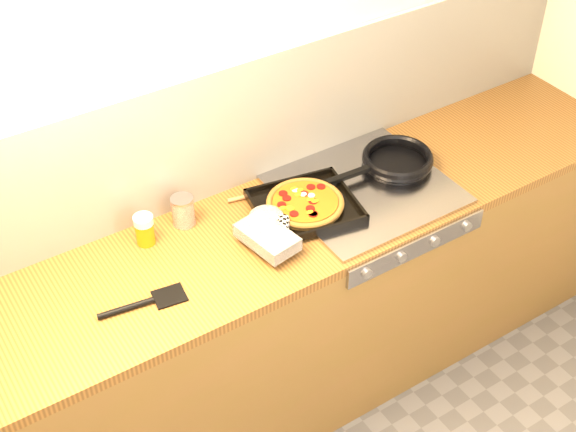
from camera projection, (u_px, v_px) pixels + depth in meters
room_shell at (216, 135)px, 2.80m from camera, size 3.20×3.20×3.20m
counter_run at (263, 322)px, 3.06m from camera, size 3.20×0.62×0.90m
stovetop at (365, 189)px, 2.96m from camera, size 0.60×0.56×0.02m
pizza_on_tray at (294, 212)px, 2.80m from camera, size 0.50×0.39×0.06m
frying_pan at (396, 160)px, 3.04m from camera, size 0.46×0.29×0.04m
tomato_can at (183, 211)px, 2.78m from camera, size 0.09×0.09×0.11m
juice_glass at (145, 230)px, 2.70m from camera, size 0.08×0.08×0.11m
wooden_spoon at (274, 190)px, 2.94m from camera, size 0.30×0.10×0.02m
black_spatula at (144, 303)px, 2.51m from camera, size 0.29×0.10×0.02m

